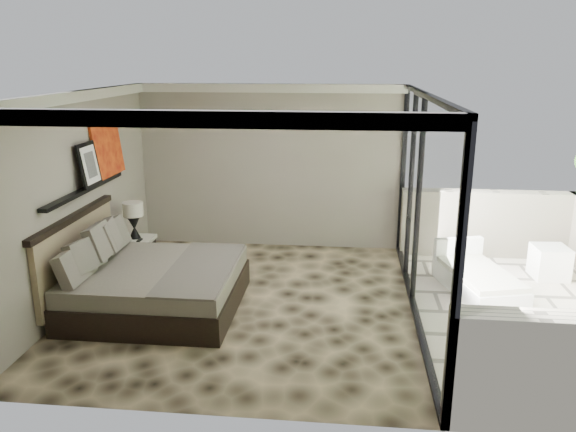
# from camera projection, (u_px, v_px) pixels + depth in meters

# --- Properties ---
(floor) EXTENTS (5.00, 5.00, 0.00)m
(floor) POSITION_uv_depth(u_px,v_px,m) (246.00, 303.00, 7.62)
(floor) COLOR black
(floor) RESTS_ON ground
(ceiling) EXTENTS (4.50, 5.00, 0.02)m
(ceiling) POSITION_uv_depth(u_px,v_px,m) (241.00, 93.00, 6.87)
(ceiling) COLOR silver
(ceiling) RESTS_ON back_wall
(back_wall) EXTENTS (4.50, 0.02, 2.80)m
(back_wall) POSITION_uv_depth(u_px,v_px,m) (270.00, 167.00, 9.63)
(back_wall) COLOR gray
(back_wall) RESTS_ON floor
(left_wall) EXTENTS (0.02, 5.00, 2.80)m
(left_wall) POSITION_uv_depth(u_px,v_px,m) (78.00, 199.00, 7.47)
(left_wall) COLOR gray
(left_wall) RESTS_ON floor
(glass_wall) EXTENTS (0.08, 5.00, 2.80)m
(glass_wall) POSITION_uv_depth(u_px,v_px,m) (421.00, 208.00, 7.01)
(glass_wall) COLOR white
(glass_wall) RESTS_ON floor
(terrace_slab) EXTENTS (3.00, 5.00, 0.12)m
(terrace_slab) POSITION_uv_depth(u_px,v_px,m) (532.00, 320.00, 7.26)
(terrace_slab) COLOR beige
(terrace_slab) RESTS_ON ground
(picture_ledge) EXTENTS (0.12, 2.20, 0.05)m
(picture_ledge) POSITION_uv_depth(u_px,v_px,m) (85.00, 190.00, 7.53)
(picture_ledge) COLOR black
(picture_ledge) RESTS_ON left_wall
(bed) EXTENTS (2.16, 2.09, 1.20)m
(bed) POSITION_uv_depth(u_px,v_px,m) (149.00, 283.00, 7.40)
(bed) COLOR black
(bed) RESTS_ON floor
(nightstand) EXTENTS (0.68, 0.68, 0.55)m
(nightstand) POSITION_uv_depth(u_px,v_px,m) (135.00, 254.00, 8.73)
(nightstand) COLOR black
(nightstand) RESTS_ON floor
(table_lamp) EXTENTS (0.31, 0.31, 0.57)m
(table_lamp) POSITION_uv_depth(u_px,v_px,m) (133.00, 215.00, 8.60)
(table_lamp) COLOR black
(table_lamp) RESTS_ON nightstand
(abstract_canvas) EXTENTS (0.13, 0.90, 0.90)m
(abstract_canvas) POSITION_uv_depth(u_px,v_px,m) (107.00, 145.00, 8.21)
(abstract_canvas) COLOR #AA230E
(abstract_canvas) RESTS_ON picture_ledge
(framed_print) EXTENTS (0.11, 0.50, 0.60)m
(framed_print) POSITION_uv_depth(u_px,v_px,m) (89.00, 165.00, 7.54)
(framed_print) COLOR black
(framed_print) RESTS_ON picture_ledge
(ottoman) EXTENTS (0.52, 0.52, 0.49)m
(ottoman) POSITION_uv_depth(u_px,v_px,m) (550.00, 262.00, 8.45)
(ottoman) COLOR white
(ottoman) RESTS_ON terrace_slab
(lounger) EXTENTS (1.11, 1.65, 0.59)m
(lounger) POSITION_uv_depth(u_px,v_px,m) (477.00, 279.00, 7.96)
(lounger) COLOR white
(lounger) RESTS_ON terrace_slab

